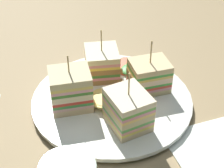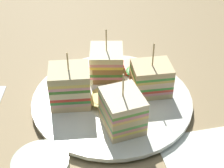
% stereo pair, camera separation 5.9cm
% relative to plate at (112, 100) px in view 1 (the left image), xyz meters
% --- Properties ---
extents(ground_plane, '(1.23, 0.89, 0.02)m').
position_rel_plate_xyz_m(ground_plane, '(0.00, 0.00, -0.02)').
color(ground_plane, '#947C55').
extents(plate, '(0.28, 0.28, 0.01)m').
position_rel_plate_xyz_m(plate, '(0.00, 0.00, 0.00)').
color(plate, white).
rests_on(plate, ground_plane).
extents(sandwich_wedge_0, '(0.06, 0.07, 0.10)m').
position_rel_plate_xyz_m(sandwich_wedge_0, '(-0.01, 0.07, 0.03)').
color(sandwich_wedge_0, '#D3BB83').
rests_on(sandwich_wedge_0, plate).
extents(sandwich_wedge_1, '(0.08, 0.07, 0.10)m').
position_rel_plate_xyz_m(sandwich_wedge_1, '(-0.07, 0.00, 0.03)').
color(sandwich_wedge_1, beige).
rests_on(sandwich_wedge_1, plate).
extents(sandwich_wedge_2, '(0.06, 0.07, 0.10)m').
position_rel_plate_xyz_m(sandwich_wedge_2, '(-0.00, -0.07, 0.04)').
color(sandwich_wedge_2, '#DFB887').
rests_on(sandwich_wedge_2, plate).
extents(sandwich_wedge_3, '(0.08, 0.07, 0.10)m').
position_rel_plate_xyz_m(sandwich_wedge_3, '(0.07, 0.01, 0.04)').
color(sandwich_wedge_3, beige).
rests_on(sandwich_wedge_3, plate).
extents(chip_pile, '(0.06, 0.07, 0.02)m').
position_rel_plate_xyz_m(chip_pile, '(0.01, -0.01, 0.01)').
color(chip_pile, '#E5D980').
rests_on(chip_pile, plate).
extents(salad_garnish, '(0.07, 0.07, 0.01)m').
position_rel_plate_xyz_m(salad_garnish, '(-0.08, 0.05, 0.01)').
color(salad_garnish, '#408840').
rests_on(salad_garnish, plate).
extents(napkin, '(0.13, 0.13, 0.01)m').
position_rel_plate_xyz_m(napkin, '(0.15, 0.12, -0.01)').
color(napkin, white).
rests_on(napkin, ground_plane).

